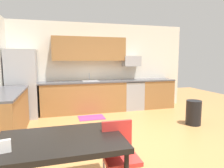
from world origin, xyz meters
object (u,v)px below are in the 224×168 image
oven_range (132,95)px  chair_near_table (119,151)px  microwave (131,61)px  refrigerator (23,84)px  dining_table (61,144)px  trash_bin (194,113)px

oven_range → chair_near_table: (-1.65, -3.76, 0.05)m
microwave → chair_near_table: (-1.65, -3.86, -1.03)m
oven_range → refrigerator: bearing=-178.6°
refrigerator → dining_table: bearing=-76.2°
chair_near_table → trash_bin: 3.14m
trash_bin → chair_near_table: bearing=-143.3°
microwave → dining_table: size_ratio=0.39×
oven_range → microwave: (0.00, 0.10, 1.08)m
oven_range → dining_table: (-2.33, -3.73, 0.21)m
chair_near_table → dining_table: bearing=177.4°
dining_table → chair_near_table: chair_near_table is taller
refrigerator → trash_bin: (4.09, -1.81, -0.63)m
chair_near_table → trash_bin: (2.51, 1.88, -0.20)m
dining_table → trash_bin: dining_table is taller
trash_bin → oven_range: bearing=114.6°
microwave → trash_bin: 2.49m
microwave → trash_bin: bearing=-66.5°
microwave → dining_table: (-2.33, -3.83, -0.87)m
microwave → chair_near_table: 4.33m
microwave → chair_near_table: bearing=-113.1°
chair_near_table → oven_range: bearing=66.3°
oven_range → chair_near_table: bearing=-113.7°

